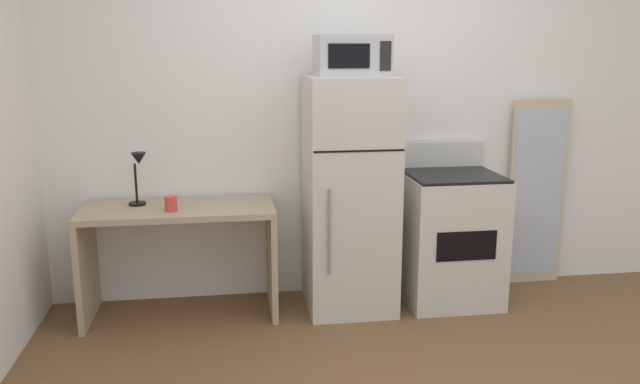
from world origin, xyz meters
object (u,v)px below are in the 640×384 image
(desk, at_px, (180,239))
(oven_range, at_px, (450,237))
(leaning_mirror, at_px, (537,193))
(refrigerator, at_px, (350,195))
(desk_lamp, at_px, (138,170))
(coffee_mug, at_px, (171,204))
(microwave, at_px, (352,56))

(desk, height_order, oven_range, oven_range)
(desk, height_order, leaning_mirror, leaning_mirror)
(desk, xyz_separation_m, refrigerator, (1.14, -0.02, 0.26))
(desk, bearing_deg, desk_lamp, 163.36)
(oven_range, bearing_deg, coffee_mug, -177.30)
(desk, distance_m, leaning_mirror, 2.64)
(desk, height_order, microwave, microwave)
(coffee_mug, height_order, microwave, microwave)
(refrigerator, bearing_deg, coffee_mug, -175.73)
(desk, relative_size, desk_lamp, 3.56)
(refrigerator, height_order, oven_range, refrigerator)
(desk_lamp, height_order, microwave, microwave)
(refrigerator, xyz_separation_m, leaning_mirror, (1.48, 0.26, -0.09))
(desk_lamp, height_order, coffee_mug, desk_lamp)
(desk_lamp, xyz_separation_m, refrigerator, (1.39, -0.10, -0.20))
(desk, distance_m, desk_lamp, 0.53)
(desk_lamp, xyz_separation_m, coffee_mug, (0.21, -0.18, -0.19))
(desk_lamp, bearing_deg, oven_range, -2.53)
(refrigerator, relative_size, leaning_mirror, 1.13)
(oven_range, bearing_deg, refrigerator, -179.86)
(coffee_mug, xyz_separation_m, oven_range, (1.90, 0.09, -0.33))
(refrigerator, bearing_deg, desk, 178.94)
(leaning_mirror, bearing_deg, desk, -174.86)
(refrigerator, height_order, leaning_mirror, refrigerator)
(desk_lamp, bearing_deg, coffee_mug, -40.53)
(microwave, bearing_deg, leaning_mirror, 10.62)
(desk, relative_size, leaning_mirror, 0.90)
(microwave, relative_size, leaning_mirror, 0.33)
(desk_lamp, relative_size, leaning_mirror, 0.25)
(desk_lamp, distance_m, oven_range, 2.18)
(oven_range, height_order, leaning_mirror, leaning_mirror)
(desk_lamp, distance_m, coffee_mug, 0.34)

